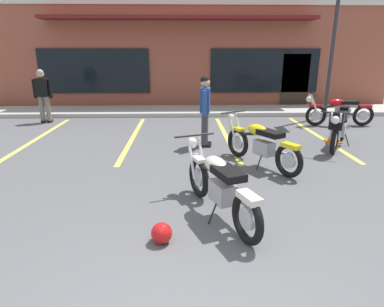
# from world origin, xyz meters

# --- Properties ---
(ground_plane) EXTENTS (80.00, 80.00, 0.00)m
(ground_plane) POSITION_xyz_m (0.00, 3.39, 0.00)
(ground_plane) COLOR #515154
(sidewalk_kerb) EXTENTS (22.00, 1.80, 0.14)m
(sidewalk_kerb) POSITION_xyz_m (0.00, 10.39, 0.07)
(sidewalk_kerb) COLOR #A8A59E
(sidewalk_kerb) RESTS_ON ground_plane
(brick_storefront_building) EXTENTS (16.89, 6.92, 4.17)m
(brick_storefront_building) POSITION_xyz_m (0.00, 14.65, 2.09)
(brick_storefront_building) COLOR brown
(brick_storefront_building) RESTS_ON ground_plane
(painted_stall_lines) EXTENTS (7.66, 4.80, 0.01)m
(painted_stall_lines) POSITION_xyz_m (-0.00, 6.79, 0.00)
(painted_stall_lines) COLOR #DBCC4C
(painted_stall_lines) RESTS_ON ground_plane
(motorcycle_foreground_classic) EXTENTS (1.05, 2.02, 0.98)m
(motorcycle_foreground_classic) POSITION_xyz_m (0.57, 2.33, 0.46)
(motorcycle_foreground_classic) COLOR black
(motorcycle_foreground_classic) RESTS_ON ground_plane
(motorcycle_black_cruiser) EXTENTS (1.37, 1.85, 0.98)m
(motorcycle_black_cruiser) POSITION_xyz_m (3.78, 5.66, 0.53)
(motorcycle_black_cruiser) COLOR black
(motorcycle_black_cruiser) RESTS_ON ground_plane
(motorcycle_silver_naked) EXTENTS (1.31, 1.89, 0.98)m
(motorcycle_silver_naked) POSITION_xyz_m (1.62, 4.41, 0.46)
(motorcycle_silver_naked) COLOR black
(motorcycle_silver_naked) RESTS_ON ground_plane
(motorcycle_blue_standard) EXTENTS (2.11, 0.66, 0.98)m
(motorcycle_blue_standard) POSITION_xyz_m (4.87, 8.02, 0.46)
(motorcycle_blue_standard) COLOR black
(motorcycle_blue_standard) RESTS_ON ground_plane
(person_in_black_shirt) EXTENTS (0.31, 0.61, 1.68)m
(person_in_black_shirt) POSITION_xyz_m (0.61, 5.88, 0.95)
(person_in_black_shirt) COLOR black
(person_in_black_shirt) RESTS_ON ground_plane
(person_in_shorts_foreground) EXTENTS (0.60, 0.28, 1.68)m
(person_in_shorts_foreground) POSITION_xyz_m (-4.31, 8.75, 0.95)
(person_in_shorts_foreground) COLOR black
(person_in_shorts_foreground) RESTS_ON ground_plane
(helmet_on_pavement) EXTENTS (0.26, 0.26, 0.26)m
(helmet_on_pavement) POSITION_xyz_m (-0.19, 1.65, 0.13)
(helmet_on_pavement) COLOR #B71414
(helmet_on_pavement) RESTS_ON ground_plane
(traffic_cone) EXTENTS (0.34, 0.34, 0.53)m
(traffic_cone) POSITION_xyz_m (3.89, 6.13, 0.26)
(traffic_cone) COLOR orange
(traffic_cone) RESTS_ON ground_plane
(parking_lot_lamp_post) EXTENTS (0.24, 0.76, 5.06)m
(parking_lot_lamp_post) POSITION_xyz_m (4.99, 9.19, 3.27)
(parking_lot_lamp_post) COLOR #2D2D33
(parking_lot_lamp_post) RESTS_ON ground_plane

